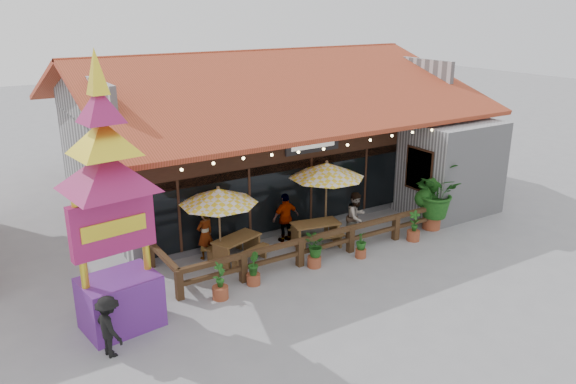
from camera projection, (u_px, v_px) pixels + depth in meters
ground at (352, 243)px, 19.35m from camera, size 100.00×100.00×0.00m
restaurant_building at (263, 143)px, 24.10m from camera, size 15.50×14.73×6.09m
patio_railing at (302, 244)px, 17.81m from camera, size 10.00×2.60×0.92m
umbrella_left at (218, 196)px, 17.10m from camera, size 3.11×3.11×2.60m
umbrella_right at (327, 170)px, 19.17m from camera, size 3.33×3.33×2.80m
picnic_table_left at (237, 245)px, 17.95m from camera, size 1.96×1.82×0.77m
picnic_table_right at (315, 229)px, 19.17m from camera, size 1.87×1.69×0.78m
thai_sign_tower at (107, 179)px, 13.12m from camera, size 3.08×3.08×7.46m
tropical_plant at (434, 193)px, 20.23m from camera, size 2.11×2.22×2.42m
diner_a at (205, 234)px, 17.98m from camera, size 0.68×0.53×1.66m
diner_b at (356, 217)px, 19.30m from camera, size 1.01×0.88×1.77m
diner_c at (286, 218)px, 19.27m from camera, size 1.03×0.44×1.75m
pedestrian at (109, 327)px, 12.94m from camera, size 0.75×1.07×1.52m
planter_a at (220, 283)px, 15.57m from camera, size 0.47×0.45×1.11m
planter_b at (253, 270)px, 16.37m from camera, size 0.43×0.47×1.00m
planter_c at (314, 249)px, 17.44m from camera, size 0.84×0.82×1.06m
planter_d at (361, 245)px, 18.15m from camera, size 0.43×0.43×0.88m
planter_e at (414, 228)px, 19.47m from camera, size 0.45×0.47×1.09m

